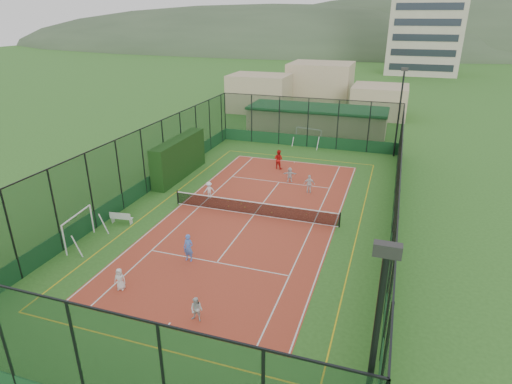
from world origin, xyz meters
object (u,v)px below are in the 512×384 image
futsal_goal_near (79,229)px  child_near_right (197,309)px  floodlight_ne (399,114)px  child_far_back (290,175)px  clubhouse (317,121)px  child_near_mid (188,248)px  child_far_left (209,190)px  futsal_goal_far (308,137)px  apartment_tower (429,2)px  coach (278,159)px  child_far_right (309,184)px  white_bench (122,217)px  child_near_left (120,279)px

futsal_goal_near → child_near_right: 10.50m
floodlight_ne → child_far_back: size_ratio=6.77×
clubhouse → child_near_mid: size_ratio=9.59×
child_far_left → child_far_back: child_far_left is taller
futsal_goal_far → child_far_left: 16.26m
futsal_goal_far → child_far_back: size_ratio=2.31×
clubhouse → apartment_tower: 62.64m
futsal_goal_near → clubhouse: bearing=-23.1°
coach → child_far_right: bearing=143.2°
apartment_tower → white_bench: bearing=-103.0°
floodlight_ne → child_near_left: 29.61m
clubhouse → futsal_goal_near: (-8.57, -28.97, -0.63)m
futsal_goal_far → coach: futsal_goal_far is taller
floodlight_ne → child_near_mid: size_ratio=5.21×
child_near_right → child_far_back: size_ratio=0.98×
apartment_tower → child_near_left: size_ratio=25.85×
floodlight_ne → futsal_goal_far: size_ratio=2.93×
child_far_left → coach: bearing=-151.8°
child_near_mid → coach: (0.58, 16.27, 0.06)m
child_near_left → coach: 19.94m
child_far_back → coach: size_ratio=0.71×
white_bench → futsal_goal_near: (-0.77, -3.06, 0.53)m
floodlight_ne → coach: size_ratio=4.84×
floodlight_ne → child_near_right: (-7.53, -27.72, -3.52)m
white_bench → coach: bearing=56.0°
child_far_left → clubhouse: bearing=-141.9°
coach → apartment_tower: bearing=-85.9°
white_bench → child_near_right: child_near_right is taller
child_far_right → coach: coach is taller
child_near_left → apartment_tower: bearing=67.0°
child_near_left → child_far_back: 17.51m
white_bench → coach: coach is taller
futsal_goal_far → child_far_back: 10.59m
floodlight_ne → futsal_goal_far: floodlight_ne is taller
clubhouse → white_bench: 27.08m
child_far_right → floodlight_ne: bearing=-124.7°
futsal_goal_near → child_near_right: (9.64, -4.15, -0.33)m
child_far_back → futsal_goal_near: bearing=42.3°
child_near_mid → child_near_left: bearing=-117.8°
apartment_tower → child_far_left: size_ratio=22.96×
floodlight_ne → child_near_left: bearing=-114.4°
white_bench → child_near_mid: size_ratio=0.92×
floodlight_ne → clubhouse: size_ratio=0.54×
child_near_right → child_far_back: child_far_back is taller
child_far_right → child_far_back: size_ratio=1.18×
futsal_goal_far → child_far_right: futsal_goal_far is taller
futsal_goal_near → apartment_tower: bearing=-19.7°
futsal_goal_near → child_far_left: bearing=-34.3°
child_near_mid → child_near_right: 5.17m
clubhouse → child_far_back: (0.77, -15.20, -0.96)m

